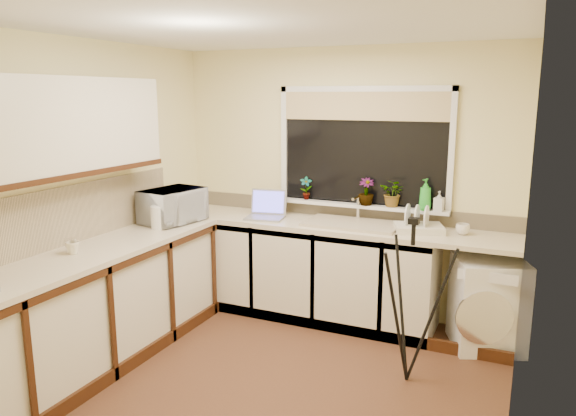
{
  "coord_description": "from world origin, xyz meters",
  "views": [
    {
      "loc": [
        1.61,
        -3.29,
        2.02
      ],
      "look_at": [
        -0.12,
        0.55,
        1.15
      ],
      "focal_mm": 34.13,
      "sensor_mm": 36.0,
      "label": 1
    }
  ],
  "objects_px": {
    "laptop": "(267,210)",
    "plant_d": "(393,193)",
    "microwave": "(173,206)",
    "cup_back": "(463,229)",
    "washing_machine": "(487,303)",
    "dish_rack": "(419,228)",
    "soap_bottle_green": "(425,195)",
    "cup_left": "(73,248)",
    "steel_jar": "(71,246)",
    "soap_bottle_clear": "(439,201)",
    "plant_a": "(306,188)",
    "tripod": "(410,301)",
    "plant_c": "(366,192)",
    "kettle": "(159,218)"
  },
  "relations": [
    {
      "from": "laptop",
      "to": "plant_d",
      "type": "distance_m",
      "value": 1.17
    },
    {
      "from": "microwave",
      "to": "cup_back",
      "type": "bearing_deg",
      "value": -66.98
    },
    {
      "from": "plant_d",
      "to": "laptop",
      "type": "bearing_deg",
      "value": -167.44
    },
    {
      "from": "washing_machine",
      "to": "dish_rack",
      "type": "relative_size",
      "value": 1.9
    },
    {
      "from": "soap_bottle_green",
      "to": "cup_left",
      "type": "bearing_deg",
      "value": -138.94
    },
    {
      "from": "microwave",
      "to": "cup_left",
      "type": "distance_m",
      "value": 1.13
    },
    {
      "from": "laptop",
      "to": "steel_jar",
      "type": "xyz_separation_m",
      "value": [
        -0.77,
        -1.63,
        -0.02
      ]
    },
    {
      "from": "microwave",
      "to": "cup_back",
      "type": "distance_m",
      "value": 2.5
    },
    {
      "from": "steel_jar",
      "to": "washing_machine",
      "type": "bearing_deg",
      "value": 30.74
    },
    {
      "from": "soap_bottle_green",
      "to": "microwave",
      "type": "bearing_deg",
      "value": -160.41
    },
    {
      "from": "steel_jar",
      "to": "soap_bottle_clear",
      "type": "relative_size",
      "value": 0.61
    },
    {
      "from": "plant_a",
      "to": "cup_back",
      "type": "height_order",
      "value": "plant_a"
    },
    {
      "from": "washing_machine",
      "to": "laptop",
      "type": "bearing_deg",
      "value": 159.26
    },
    {
      "from": "cup_left",
      "to": "tripod",
      "type": "bearing_deg",
      "value": 20.62
    },
    {
      "from": "tripod",
      "to": "cup_left",
      "type": "bearing_deg",
      "value": -165.12
    },
    {
      "from": "laptop",
      "to": "tripod",
      "type": "distance_m",
      "value": 1.76
    },
    {
      "from": "microwave",
      "to": "plant_c",
      "type": "distance_m",
      "value": 1.74
    },
    {
      "from": "microwave",
      "to": "soap_bottle_clear",
      "type": "xyz_separation_m",
      "value": [
        2.2,
        0.75,
        0.09
      ]
    },
    {
      "from": "tripod",
      "to": "plant_a",
      "type": "bearing_deg",
      "value": 133.7
    },
    {
      "from": "plant_c",
      "to": "kettle",
      "type": "bearing_deg",
      "value": -147.22
    },
    {
      "from": "kettle",
      "to": "microwave",
      "type": "xyz_separation_m",
      "value": [
        -0.03,
        0.24,
        0.06
      ]
    },
    {
      "from": "tripod",
      "to": "steel_jar",
      "type": "height_order",
      "value": "tripod"
    },
    {
      "from": "soap_bottle_green",
      "to": "soap_bottle_clear",
      "type": "bearing_deg",
      "value": 6.05
    },
    {
      "from": "steel_jar",
      "to": "cup_left",
      "type": "distance_m",
      "value": 0.04
    },
    {
      "from": "microwave",
      "to": "cup_left",
      "type": "bearing_deg",
      "value": -174.03
    },
    {
      "from": "plant_c",
      "to": "steel_jar",
      "type": "bearing_deg",
      "value": -131.73
    },
    {
      "from": "plant_a",
      "to": "soap_bottle_green",
      "type": "bearing_deg",
      "value": -1.76
    },
    {
      "from": "washing_machine",
      "to": "plant_a",
      "type": "height_order",
      "value": "plant_a"
    },
    {
      "from": "washing_machine",
      "to": "tripod",
      "type": "distance_m",
      "value": 0.96
    },
    {
      "from": "kettle",
      "to": "soap_bottle_green",
      "type": "height_order",
      "value": "soap_bottle_green"
    },
    {
      "from": "kettle",
      "to": "plant_d",
      "type": "bearing_deg",
      "value": 29.78
    },
    {
      "from": "plant_d",
      "to": "soap_bottle_clear",
      "type": "distance_m",
      "value": 0.4
    },
    {
      "from": "plant_d",
      "to": "soap_bottle_green",
      "type": "height_order",
      "value": "soap_bottle_green"
    },
    {
      "from": "plant_c",
      "to": "soap_bottle_clear",
      "type": "xyz_separation_m",
      "value": [
        0.64,
        0.01,
        -0.04
      ]
    },
    {
      "from": "kettle",
      "to": "tripod",
      "type": "xyz_separation_m",
      "value": [
        2.17,
        -0.04,
        -0.39
      ]
    },
    {
      "from": "laptop",
      "to": "soap_bottle_green",
      "type": "xyz_separation_m",
      "value": [
        1.41,
        0.22,
        0.22
      ]
    },
    {
      "from": "dish_rack",
      "to": "microwave",
      "type": "relative_size",
      "value": 0.72
    },
    {
      "from": "microwave",
      "to": "dish_rack",
      "type": "bearing_deg",
      "value": -66.06
    },
    {
      "from": "soap_bottle_clear",
      "to": "tripod",
      "type": "bearing_deg",
      "value": -90.2
    },
    {
      "from": "soap_bottle_clear",
      "to": "dish_rack",
      "type": "bearing_deg",
      "value": -122.19
    },
    {
      "from": "laptop",
      "to": "cup_left",
      "type": "distance_m",
      "value": 1.81
    },
    {
      "from": "laptop",
      "to": "washing_machine",
      "type": "bearing_deg",
      "value": -9.94
    },
    {
      "from": "kettle",
      "to": "soap_bottle_green",
      "type": "bearing_deg",
      "value": 25.49
    },
    {
      "from": "tripod",
      "to": "plant_d",
      "type": "bearing_deg",
      "value": 104.89
    },
    {
      "from": "plant_a",
      "to": "cup_left",
      "type": "distance_m",
      "value": 2.17
    },
    {
      "from": "kettle",
      "to": "dish_rack",
      "type": "xyz_separation_m",
      "value": [
        2.05,
        0.8,
        -0.07
      ]
    },
    {
      "from": "laptop",
      "to": "tripod",
      "type": "xyz_separation_m",
      "value": [
        1.52,
        -0.8,
        -0.37
      ]
    },
    {
      "from": "tripod",
      "to": "plant_a",
      "type": "relative_size",
      "value": 5.53
    },
    {
      "from": "soap_bottle_green",
      "to": "tripod",
      "type": "bearing_deg",
      "value": -83.74
    },
    {
      "from": "plant_a",
      "to": "cup_back",
      "type": "xyz_separation_m",
      "value": [
        1.46,
        -0.17,
        -0.21
      ]
    }
  ]
}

